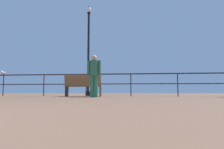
# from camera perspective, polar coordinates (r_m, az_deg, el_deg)

# --- Properties ---
(pier_railing) EXTENTS (20.87, 0.05, 1.04)m
(pier_railing) POSITION_cam_1_polar(r_m,az_deg,el_deg) (9.68, -7.16, -1.40)
(pier_railing) COLOR black
(pier_railing) RESTS_ON ground_plane
(bench_near_left) EXTENTS (1.58, 0.82, 0.91)m
(bench_near_left) POSITION_cam_1_polar(r_m,az_deg,el_deg) (8.82, -8.00, -2.87)
(bench_near_left) COLOR brown
(bench_near_left) RESTS_ON ground_plane
(lamppost_center) EXTENTS (0.26, 0.26, 4.49)m
(lamppost_center) POSITION_cam_1_polar(r_m,az_deg,el_deg) (10.15, -6.57, 7.47)
(lamppost_center) COLOR black
(lamppost_center) RESTS_ON ground_plane
(person_by_bench) EXTENTS (0.50, 0.30, 1.54)m
(person_by_bench) POSITION_cam_1_polar(r_m,az_deg,el_deg) (7.50, -5.01, 0.44)
(person_by_bench) COLOR #2F7552
(person_by_bench) RESTS_ON ground_plane
(seagull_on_rail) EXTENTS (0.43, 0.23, 0.21)m
(seagull_on_rail) POSITION_cam_1_polar(r_m,az_deg,el_deg) (11.46, -28.13, 0.42)
(seagull_on_rail) COLOR silver
(seagull_on_rail) RESTS_ON pier_railing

